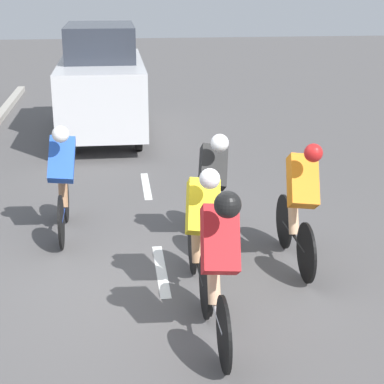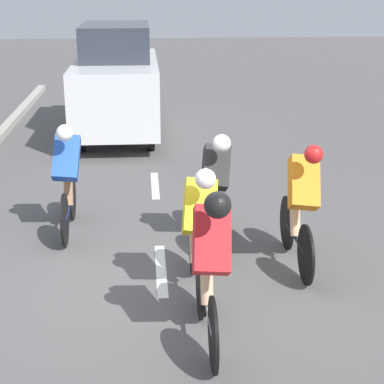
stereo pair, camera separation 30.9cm
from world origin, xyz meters
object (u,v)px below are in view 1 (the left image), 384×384
(cyclist_orange, at_px, (300,202))
(cyclist_blue, at_px, (62,178))
(cyclist_red, at_px, (219,262))
(support_car, at_px, (102,82))
(cyclist_yellow, at_px, (201,228))
(cyclist_black, at_px, (211,186))

(cyclist_orange, bearing_deg, cyclist_blue, -24.67)
(cyclist_red, height_order, support_car, support_car)
(cyclist_red, relative_size, cyclist_yellow, 1.00)
(cyclist_yellow, bearing_deg, support_car, -81.81)
(cyclist_black, distance_m, cyclist_red, 2.36)
(cyclist_orange, height_order, support_car, support_car)
(cyclist_blue, bearing_deg, support_car, -94.65)
(cyclist_black, height_order, cyclist_orange, cyclist_orange)
(cyclist_blue, bearing_deg, cyclist_yellow, 129.17)
(support_car, bearing_deg, cyclist_black, 102.83)
(cyclist_black, xyz_separation_m, cyclist_blue, (1.86, -0.51, 0.02))
(cyclist_blue, xyz_separation_m, cyclist_orange, (-2.77, 1.27, 0.00))
(cyclist_yellow, distance_m, support_car, 7.62)
(cyclist_red, height_order, cyclist_orange, cyclist_red)
(cyclist_black, xyz_separation_m, cyclist_red, (0.29, 2.34, 0.06))
(cyclist_yellow, bearing_deg, cyclist_orange, -153.17)
(cyclist_yellow, height_order, cyclist_orange, cyclist_orange)
(cyclist_black, distance_m, cyclist_yellow, 1.42)
(cyclist_red, distance_m, cyclist_orange, 1.98)
(cyclist_red, bearing_deg, cyclist_yellow, -88.38)
(cyclist_red, relative_size, cyclist_orange, 1.01)
(cyclist_yellow, bearing_deg, cyclist_black, -102.86)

